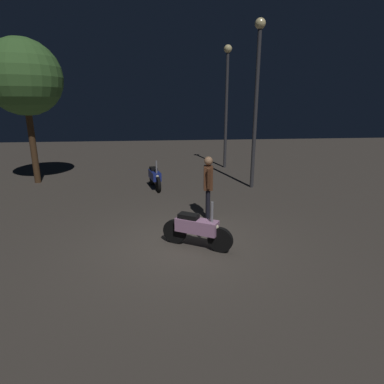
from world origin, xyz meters
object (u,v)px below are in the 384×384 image
Objects in this scene: motorcycle_blue_parked_left at (155,177)px; streetlamp_near at (227,93)px; streetlamp_far at (257,87)px; motorcycle_pink_foreground at (197,229)px; person_rider_beside at (208,182)px.

streetlamp_near is (3.40, 3.58, 3.06)m from motorcycle_blue_parked_left.
streetlamp_near is at bearing 93.78° from streetlamp_far.
streetlamp_near reaches higher than motorcycle_blue_parked_left.
motorcycle_pink_foreground is 0.90× the size of motorcycle_blue_parked_left.
streetlamp_near reaches higher than motorcycle_pink_foreground.
motorcycle_pink_foreground is at bearing -118.99° from streetlamp_far.
person_rider_beside is (1.48, -3.33, 0.61)m from motorcycle_blue_parked_left.
motorcycle_pink_foreground is 0.27× the size of streetlamp_near.
person_rider_beside is 4.58m from streetlamp_far.
motorcycle_pink_foreground is at bearing 80.68° from person_rider_beside.
motorcycle_pink_foreground is at bearing -105.75° from streetlamp_near.
motorcycle_blue_parked_left is (-0.96, 5.09, 0.00)m from motorcycle_pink_foreground.
streetlamp_far reaches higher than motorcycle_pink_foreground.
streetlamp_near is at bearing 124.10° from motorcycle_blue_parked_left.
motorcycle_pink_foreground is 6.41m from streetlamp_far.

